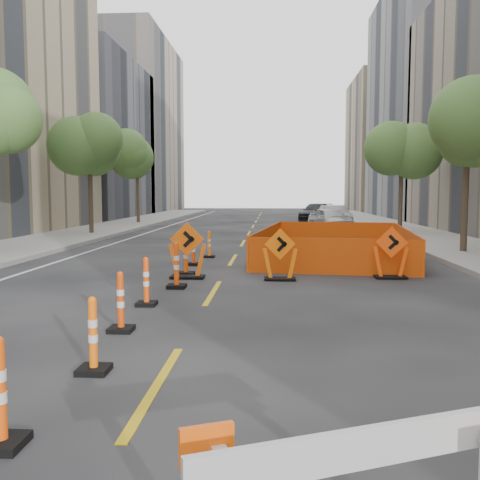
# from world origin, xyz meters

# --- Properties ---
(ground_plane) EXTENTS (140.00, 140.00, 0.00)m
(ground_plane) POSITION_xyz_m (0.00, 0.00, 0.00)
(ground_plane) COLOR black
(sidewalk_left) EXTENTS (4.00, 90.00, 0.15)m
(sidewalk_left) POSITION_xyz_m (-9.00, 12.00, 0.07)
(sidewalk_left) COLOR gray
(sidewalk_left) RESTS_ON ground
(sidewalk_right) EXTENTS (4.00, 90.00, 0.15)m
(sidewalk_right) POSITION_xyz_m (9.00, 12.00, 0.07)
(sidewalk_right) COLOR gray
(sidewalk_right) RESTS_ON ground
(bld_left_d) EXTENTS (12.00, 16.00, 14.00)m
(bld_left_d) POSITION_xyz_m (-17.00, 39.20, 7.00)
(bld_left_d) COLOR #4C4C51
(bld_left_d) RESTS_ON ground
(bld_left_e) EXTENTS (12.00, 20.00, 20.00)m
(bld_left_e) POSITION_xyz_m (-17.00, 55.60, 10.00)
(bld_left_e) COLOR gray
(bld_left_e) RESTS_ON ground
(bld_right_d) EXTENTS (12.00, 18.00, 20.00)m
(bld_right_d) POSITION_xyz_m (17.00, 40.20, 10.00)
(bld_right_d) COLOR gray
(bld_right_d) RESTS_ON ground
(bld_right_e) EXTENTS (12.00, 14.00, 16.00)m
(bld_right_e) POSITION_xyz_m (17.00, 58.60, 8.00)
(bld_right_e) COLOR tan
(bld_right_e) RESTS_ON ground
(tree_l_c) EXTENTS (2.80, 2.80, 5.95)m
(tree_l_c) POSITION_xyz_m (-8.40, 20.00, 4.53)
(tree_l_c) COLOR #382B1E
(tree_l_c) RESTS_ON ground
(tree_l_d) EXTENTS (2.80, 2.80, 5.95)m
(tree_l_d) POSITION_xyz_m (-8.40, 30.00, 4.53)
(tree_l_d) COLOR #382B1E
(tree_l_d) RESTS_ON ground
(tree_r_b) EXTENTS (2.80, 2.80, 5.95)m
(tree_r_b) POSITION_xyz_m (8.40, 12.00, 4.53)
(tree_r_b) COLOR #382B1E
(tree_r_b) RESTS_ON ground
(tree_r_c) EXTENTS (2.80, 2.80, 5.95)m
(tree_r_c) POSITION_xyz_m (8.40, 22.00, 4.53)
(tree_r_c) COLOR #382B1E
(tree_r_c) RESTS_ON ground
(channelizer_1) EXTENTS (0.41, 0.41, 1.03)m
(channelizer_1) POSITION_xyz_m (-1.07, -3.60, 0.52)
(channelizer_1) COLOR #F84C0A
(channelizer_1) RESTS_ON ground
(channelizer_2) EXTENTS (0.39, 0.39, 0.99)m
(channelizer_2) POSITION_xyz_m (-0.91, -1.57, 0.50)
(channelizer_2) COLOR #FF660A
(channelizer_2) RESTS_ON ground
(channelizer_3) EXTENTS (0.40, 0.40, 1.01)m
(channelizer_3) POSITION_xyz_m (-1.14, 0.46, 0.51)
(channelizer_3) COLOR #DF3F09
(channelizer_3) RESTS_ON ground
(channelizer_4) EXTENTS (0.40, 0.40, 1.00)m
(channelizer_4) POSITION_xyz_m (-1.20, 2.50, 0.50)
(channelizer_4) COLOR #F7460A
(channelizer_4) RESTS_ON ground
(channelizer_5) EXTENTS (0.44, 0.44, 1.12)m
(channelizer_5) POSITION_xyz_m (-0.95, 4.53, 0.56)
(channelizer_5) COLOR #E74309
(channelizer_5) RESTS_ON ground
(channelizer_6) EXTENTS (0.45, 0.45, 1.13)m
(channelizer_6) POSITION_xyz_m (-1.05, 6.56, 0.57)
(channelizer_6) COLOR #E44C09
(channelizer_6) RESTS_ON ground
(channelizer_7) EXTENTS (0.42, 0.42, 1.05)m
(channelizer_7) POSITION_xyz_m (-1.14, 8.59, 0.53)
(channelizer_7) COLOR red
(channelizer_7) RESTS_ON ground
(channelizer_8) EXTENTS (0.37, 0.37, 0.95)m
(channelizer_8) POSITION_xyz_m (-0.88, 10.62, 0.48)
(channelizer_8) COLOR #FF670A
(channelizer_8) RESTS_ON ground
(chevron_sign_left) EXTENTS (1.04, 0.65, 1.52)m
(chevron_sign_left) POSITION_xyz_m (-0.92, 6.01, 0.76)
(chevron_sign_left) COLOR #E35509
(chevron_sign_left) RESTS_ON ground
(chevron_sign_center) EXTENTS (1.03, 0.76, 1.37)m
(chevron_sign_center) POSITION_xyz_m (1.56, 5.86, 0.69)
(chevron_sign_center) COLOR orange
(chevron_sign_center) RESTS_ON ground
(chevron_sign_right) EXTENTS (1.08, 0.89, 1.41)m
(chevron_sign_right) POSITION_xyz_m (4.54, 6.32, 0.70)
(chevron_sign_right) COLOR #EF460A
(chevron_sign_right) RESTS_ON ground
(safety_fence) EXTENTS (5.85, 8.81, 1.03)m
(safety_fence) POSITION_xyz_m (3.57, 10.93, 0.52)
(safety_fence) COLOR #EE4E0C
(safety_fence) RESTS_ON ground
(parked_car_near) EXTENTS (2.74, 4.50, 1.43)m
(parked_car_near) POSITION_xyz_m (4.77, 23.78, 0.72)
(parked_car_near) COLOR silver
(parked_car_near) RESTS_ON ground
(parked_car_mid) EXTENTS (2.04, 4.46, 1.42)m
(parked_car_mid) POSITION_xyz_m (5.55, 28.63, 0.71)
(parked_car_mid) COLOR #9E9FA3
(parked_car_mid) RESTS_ON ground
(parked_car_far) EXTENTS (3.32, 5.27, 1.42)m
(parked_car_far) POSITION_xyz_m (4.75, 34.48, 0.71)
(parked_car_far) COLOR black
(parked_car_far) RESTS_ON ground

